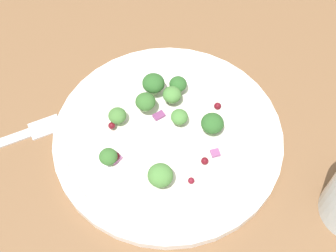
% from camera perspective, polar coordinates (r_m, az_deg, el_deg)
% --- Properties ---
extents(ground_plane, '(1.80, 1.80, 0.02)m').
position_cam_1_polar(ground_plane, '(0.54, -0.53, -0.42)').
color(ground_plane, brown).
extents(plate, '(0.26, 0.26, 0.02)m').
position_cam_1_polar(plate, '(0.51, 0.00, -1.12)').
color(plate, white).
rests_on(plate, ground_plane).
extents(dressing_pool, '(0.15, 0.15, 0.00)m').
position_cam_1_polar(dressing_pool, '(0.51, 0.00, -0.86)').
color(dressing_pool, white).
rests_on(dressing_pool, plate).
extents(broccoli_floret_0, '(0.02, 0.02, 0.02)m').
position_cam_1_polar(broccoli_floret_0, '(0.52, 0.25, 4.10)').
color(broccoli_floret_0, '#8EB77A').
rests_on(broccoli_floret_0, plate).
extents(broccoli_floret_1, '(0.02, 0.02, 0.02)m').
position_cam_1_polar(broccoli_floret_1, '(0.53, 1.59, 5.26)').
color(broccoli_floret_1, '#9EC684').
rests_on(broccoli_floret_1, plate).
extents(broccoli_floret_2, '(0.03, 0.03, 0.03)m').
position_cam_1_polar(broccoli_floret_2, '(0.46, -0.98, -6.37)').
color(broccoli_floret_2, '#8EB77A').
rests_on(broccoli_floret_2, plate).
extents(broccoli_floret_3, '(0.02, 0.02, 0.02)m').
position_cam_1_polar(broccoli_floret_3, '(0.50, 1.51, 1.22)').
color(broccoli_floret_3, '#9EC684').
rests_on(broccoli_floret_3, plate).
extents(broccoli_floret_4, '(0.03, 0.03, 0.03)m').
position_cam_1_polar(broccoli_floret_4, '(0.52, -1.88, 5.46)').
color(broccoli_floret_4, '#9EC684').
rests_on(broccoli_floret_4, plate).
extents(broccoli_floret_5, '(0.02, 0.02, 0.02)m').
position_cam_1_polar(broccoli_floret_5, '(0.51, -6.50, 1.30)').
color(broccoli_floret_5, '#ADD18E').
rests_on(broccoli_floret_5, plate).
extents(broccoli_floret_6, '(0.03, 0.03, 0.03)m').
position_cam_1_polar(broccoli_floret_6, '(0.50, 5.71, 0.30)').
color(broccoli_floret_6, '#9EC684').
rests_on(broccoli_floret_6, plate).
extents(broccoli_floret_7, '(0.02, 0.02, 0.02)m').
position_cam_1_polar(broccoli_floret_7, '(0.51, -3.02, 2.90)').
color(broccoli_floret_7, '#9EC684').
rests_on(broccoli_floret_7, plate).
extents(broccoli_floret_8, '(0.02, 0.02, 0.02)m').
position_cam_1_polar(broccoli_floret_8, '(0.48, -7.66, -3.93)').
color(broccoli_floret_8, '#9EC684').
rests_on(broccoli_floret_8, plate).
extents(cranberry_0, '(0.01, 0.01, 0.01)m').
position_cam_1_polar(cranberry_0, '(0.49, 4.73, -4.48)').
color(cranberry_0, maroon).
rests_on(cranberry_0, plate).
extents(cranberry_1, '(0.01, 0.01, 0.01)m').
position_cam_1_polar(cranberry_1, '(0.52, 0.87, 3.18)').
color(cranberry_1, '#4C0A14').
rests_on(cranberry_1, plate).
extents(cranberry_2, '(0.01, 0.01, 0.01)m').
position_cam_1_polar(cranberry_2, '(0.53, 6.37, 2.56)').
color(cranberry_2, maroon).
rests_on(cranberry_2, plate).
extents(cranberry_3, '(0.01, 0.01, 0.01)m').
position_cam_1_polar(cranberry_3, '(0.51, -7.23, 0.05)').
color(cranberry_3, maroon).
rests_on(cranberry_3, plate).
extents(cranberry_4, '(0.01, 0.01, 0.01)m').
position_cam_1_polar(cranberry_4, '(0.48, 2.99, -7.00)').
color(cranberry_4, maroon).
rests_on(cranberry_4, plate).
extents(cranberry_5, '(0.01, 0.01, 0.01)m').
position_cam_1_polar(cranberry_5, '(0.49, -6.71, -3.86)').
color(cranberry_5, '#4C0A14').
rests_on(cranberry_5, plate).
extents(onion_bit_0, '(0.02, 0.01, 0.00)m').
position_cam_1_polar(onion_bit_0, '(0.52, -1.18, 1.31)').
color(onion_bit_0, '#843D75').
rests_on(onion_bit_0, plate).
extents(onion_bit_1, '(0.01, 0.01, 0.00)m').
position_cam_1_polar(onion_bit_1, '(0.54, -1.91, 5.69)').
color(onion_bit_1, '#934C84').
rests_on(onion_bit_1, plate).
extents(onion_bit_2, '(0.02, 0.01, 0.01)m').
position_cam_1_polar(onion_bit_2, '(0.49, -6.79, -4.17)').
color(onion_bit_2, '#A35B93').
rests_on(onion_bit_2, plate).
extents(onion_bit_3, '(0.01, 0.01, 0.00)m').
position_cam_1_polar(onion_bit_3, '(0.49, 6.08, -3.47)').
color(onion_bit_3, '#934C84').
rests_on(onion_bit_3, plate).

